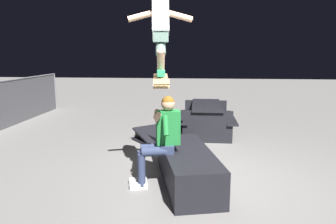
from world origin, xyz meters
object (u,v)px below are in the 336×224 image
Objects in this scene: person_sitting_on_ledge at (161,136)px; ledge_box_main at (187,166)px; skateboard at (161,81)px; skater_airborne at (160,29)px; kicker_ramp at (164,140)px; picnic_table_back at (207,114)px.

ledge_box_main is at bearing -73.22° from person_sitting_on_ledge.
skateboard reaches higher than person_sitting_on_ledge.
skater_airborne is at bearing 7.55° from skateboard.
person_sitting_on_ledge reaches higher than kicker_ramp.
kicker_ramp is (2.32, 0.20, -2.21)m from skater_airborne.
skateboard is 0.69m from skater_airborne.
kicker_ramp is (2.21, 0.19, -0.69)m from person_sitting_on_ledge.
skateboard reaches higher than ledge_box_main.
skateboard is (-0.16, -0.02, 0.83)m from person_sitting_on_ledge.
ledge_box_main is at bearing 172.85° from picnic_table_back.
skater_airborne reaches higher than picnic_table_back.
skater_airborne reaches higher than kicker_ramp.
person_sitting_on_ledge is 1.52m from skater_airborne.
skateboard is 0.67× the size of kicker_ramp.
person_sitting_on_ledge is 0.79× the size of picnic_table_back.
kicker_ramp is (2.09, 0.58, -0.20)m from ledge_box_main.
ledge_box_main is 1.87× the size of skateboard.
skateboard is at bearing -171.58° from person_sitting_on_ledge.
skateboard is at bearing 127.24° from ledge_box_main.
ledge_box_main is 1.73× the size of skater_airborne.
person_sitting_on_ledge is 0.85m from skateboard.
picnic_table_back reaches higher than ledge_box_main.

